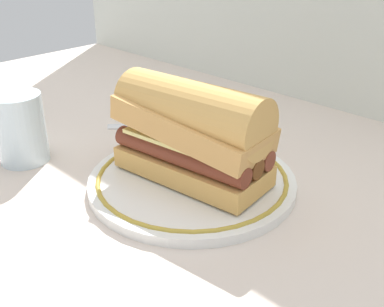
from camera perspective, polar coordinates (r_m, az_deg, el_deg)
The scene contains 5 objects.
ground_plane at distance 0.58m, azimuth -0.09°, elevation -4.77°, with size 1.50×1.50×0.00m, color beige.
plate at distance 0.59m, azimuth 0.00°, elevation -3.26°, with size 0.26×0.26×0.01m.
sausage_sandwich at distance 0.56m, azimuth 0.00°, elevation 2.89°, with size 0.20×0.11×0.12m.
drinking_glass at distance 0.68m, azimuth -20.33°, elevation 2.42°, with size 0.07×0.07×0.10m.
butter_knife at distance 0.77m, azimuth -3.70°, elevation 3.80°, with size 0.11×0.13×0.01m.
Camera 1 is at (0.35, -0.35, 0.30)m, focal length 43.21 mm.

